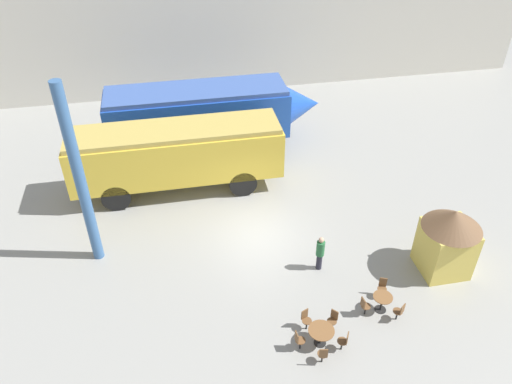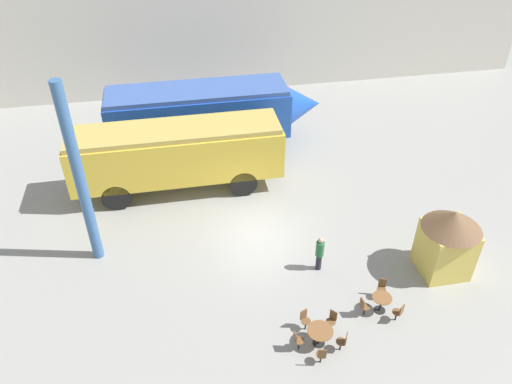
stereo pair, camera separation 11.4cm
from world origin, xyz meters
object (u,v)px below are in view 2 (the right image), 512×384
cafe_table_mid (382,301)px  visitor_person (320,252)px  passenger_coach_vintage (177,152)px  cafe_chair_0 (305,318)px  cafe_table_near (320,333)px  ticket_kiosk (448,239)px  streamlined_locomotive (212,111)px

cafe_table_mid → visitor_person: (-1.66, 2.59, 0.37)m
passenger_coach_vintage → cafe_table_mid: passenger_coach_vintage is taller
cafe_table_mid → cafe_chair_0: cafe_chair_0 is taller
cafe_table_near → ticket_kiosk: (5.97, 2.64, 1.10)m
cafe_chair_0 → ticket_kiosk: 6.69m
streamlined_locomotive → cafe_chair_0: size_ratio=13.69×
passenger_coach_vintage → cafe_table_mid: bearing=-53.6°
passenger_coach_vintage → ticket_kiosk: size_ratio=3.38×
cafe_chair_0 → ticket_kiosk: (6.31, 1.88, 1.16)m
cafe_chair_0 → visitor_person: (1.37, 2.84, 0.39)m
passenger_coach_vintage → cafe_table_near: (4.21, -10.38, -1.58)m
passenger_coach_vintage → ticket_kiosk: bearing=-37.2°
passenger_coach_vintage → ticket_kiosk: (10.19, -7.74, -0.48)m
cafe_table_mid → visitor_person: bearing=122.7°
cafe_table_near → cafe_chair_0: bearing=113.7°
cafe_table_mid → ticket_kiosk: 3.83m
cafe_table_mid → cafe_chair_0: bearing=-175.2°
cafe_table_mid → visitor_person: 3.10m
cafe_table_mid → ticket_kiosk: ticket_kiosk is taller
cafe_chair_0 → streamlined_locomotive: bearing=163.4°
streamlined_locomotive → cafe_table_mid: (4.75, -13.45, -1.56)m
passenger_coach_vintage → visitor_person: (5.25, -6.77, -1.25)m
visitor_person → cafe_table_mid: bearing=-57.3°
cafe_table_near → visitor_person: visitor_person is taller
visitor_person → passenger_coach_vintage: bearing=127.8°
visitor_person → ticket_kiosk: (4.94, -0.96, 0.77)m
cafe_table_mid → cafe_table_near: bearing=-159.3°
streamlined_locomotive → cafe_table_near: bearing=-81.9°
cafe_chair_0 → visitor_person: bearing=130.5°
streamlined_locomotive → passenger_coach_vintage: bearing=-117.8°
passenger_coach_vintage → cafe_table_near: bearing=-67.9°
cafe_table_near → cafe_table_mid: bearing=20.7°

